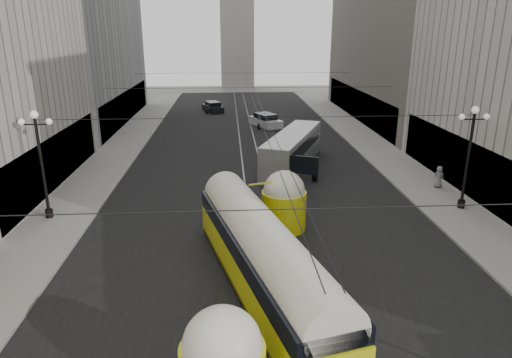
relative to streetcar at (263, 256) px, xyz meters
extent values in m
cube|color=black|center=(0.50, 23.04, -1.69)|extent=(20.00, 85.00, 0.02)
cube|color=gray|center=(-11.50, 26.54, -1.62)|extent=(4.00, 72.00, 0.15)
cube|color=gray|center=(12.50, 26.54, -1.62)|extent=(4.00, 72.00, 0.15)
cube|color=gray|center=(-0.25, 23.04, -1.69)|extent=(0.12, 85.00, 0.04)
cube|color=gray|center=(1.25, 23.04, -1.69)|extent=(0.12, 85.00, 0.04)
cube|color=black|center=(-13.55, 14.54, 0.31)|extent=(0.10, 18.00, 3.60)
cube|color=black|center=(-13.55, 38.54, 0.31)|extent=(0.10, 25.20, 3.60)
cube|color=black|center=(14.55, 12.54, 0.31)|extent=(0.10, 18.00, 3.60)
cube|color=black|center=(14.55, 38.54, 0.31)|extent=(0.10, 28.80, 3.60)
cube|color=#B2AFA8|center=(0.50, 70.54, 10.31)|extent=(6.00, 6.00, 24.00)
cylinder|color=black|center=(-12.10, 8.54, 1.46)|extent=(0.18, 0.18, 6.00)
cylinder|color=black|center=(-12.10, 8.54, -1.29)|extent=(0.44, 0.44, 0.50)
cylinder|color=black|center=(-12.10, 8.54, 4.06)|extent=(1.60, 0.08, 0.08)
sphere|color=white|center=(-12.10, 8.54, 4.61)|extent=(0.44, 0.44, 0.44)
sphere|color=white|center=(-12.85, 8.54, 4.21)|extent=(0.36, 0.36, 0.36)
sphere|color=white|center=(-11.35, 8.54, 4.21)|extent=(0.36, 0.36, 0.36)
cylinder|color=black|center=(13.10, 8.54, 1.46)|extent=(0.18, 0.18, 6.00)
cylinder|color=black|center=(13.10, 8.54, -1.29)|extent=(0.44, 0.44, 0.50)
cylinder|color=black|center=(13.10, 8.54, 4.06)|extent=(1.60, 0.08, 0.08)
sphere|color=white|center=(13.10, 8.54, 4.61)|extent=(0.44, 0.44, 0.44)
sphere|color=white|center=(12.35, 8.54, 4.21)|extent=(0.36, 0.36, 0.36)
sphere|color=white|center=(13.85, 8.54, 4.21)|extent=(0.36, 0.36, 0.36)
cylinder|color=black|center=(0.50, -5.46, 4.31)|extent=(25.00, 0.03, 0.03)
cylinder|color=black|center=(0.50, 8.54, 4.31)|extent=(25.00, 0.03, 0.03)
cylinder|color=black|center=(0.50, 22.54, 4.31)|extent=(25.00, 0.03, 0.03)
cylinder|color=black|center=(0.50, 36.54, 4.31)|extent=(25.00, 0.03, 0.03)
cylinder|color=black|center=(0.50, 26.54, 4.11)|extent=(0.03, 72.00, 0.03)
cylinder|color=black|center=(0.90, 26.54, 4.11)|extent=(0.03, 72.00, 0.03)
cube|color=yellow|center=(0.00, 0.00, -0.68)|extent=(5.78, 13.66, 1.64)
cube|color=black|center=(0.00, 0.00, -1.45)|extent=(5.68, 13.27, 0.29)
cube|color=black|center=(0.00, 0.00, 0.38)|extent=(5.75, 13.47, 0.82)
cylinder|color=silver|center=(0.00, 0.00, 0.67)|extent=(5.45, 13.40, 2.21)
sphere|color=silver|center=(-1.65, -6.42, 0.57)|extent=(2.31, 2.31, 2.31)
cylinder|color=yellow|center=(1.66, 6.43, -0.59)|extent=(2.50, 2.50, 2.21)
sphere|color=silver|center=(1.66, 6.43, 0.57)|extent=(2.31, 2.31, 2.31)
cube|color=#A6A8AB|center=(3.82, 18.59, -0.25)|extent=(6.36, 11.20, 2.79)
cube|color=black|center=(3.82, 18.59, 0.21)|extent=(6.23, 10.85, 1.02)
cube|color=black|center=(3.82, 13.06, 0.07)|extent=(2.02, 0.90, 1.30)
cylinder|color=black|center=(2.66, 14.85, -1.23)|extent=(0.30, 0.93, 0.93)
cylinder|color=black|center=(4.98, 14.85, -1.23)|extent=(0.30, 0.93, 0.93)
cylinder|color=black|center=(2.66, 22.33, -1.23)|extent=(0.30, 0.93, 0.93)
cylinder|color=black|center=(4.98, 22.33, -1.23)|extent=(0.30, 0.93, 0.93)
cube|color=white|center=(2.94, 35.02, -1.18)|extent=(3.83, 5.24, 0.86)
cube|color=black|center=(2.94, 35.02, -0.57)|extent=(2.70, 3.15, 0.81)
cylinder|color=black|center=(2.04, 33.37, -1.35)|extent=(0.22, 0.69, 0.69)
cylinder|color=black|center=(3.83, 33.37, -1.35)|extent=(0.22, 0.69, 0.69)
cylinder|color=black|center=(2.04, 36.66, -1.35)|extent=(0.22, 0.69, 0.69)
cylinder|color=black|center=(3.83, 36.66, -1.35)|extent=(0.22, 0.69, 0.69)
cube|color=black|center=(-3.47, 45.63, -1.23)|extent=(3.17, 4.69, 0.77)
cube|color=black|center=(-3.47, 45.63, -0.69)|extent=(2.30, 2.78, 0.73)
cylinder|color=black|center=(-4.27, 44.15, -1.38)|extent=(0.22, 0.62, 0.62)
cylinder|color=black|center=(-2.66, 44.15, -1.38)|extent=(0.22, 0.62, 0.62)
cylinder|color=black|center=(-4.27, 47.10, -1.38)|extent=(0.22, 0.62, 0.62)
cylinder|color=black|center=(-2.66, 47.10, -1.38)|extent=(0.22, 0.62, 0.62)
imported|color=slate|center=(13.35, 12.39, -0.77)|extent=(0.76, 0.48, 1.55)
camera|label=1|loc=(-1.35, -17.24, 9.10)|focal=32.00mm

